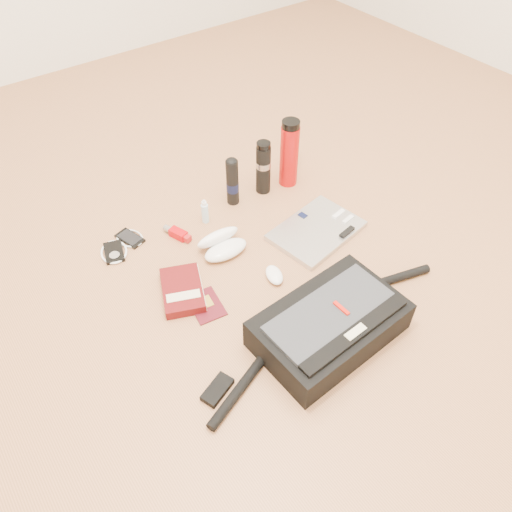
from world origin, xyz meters
The scene contains 14 objects.
ground centered at (0.00, 0.00, 0.00)m, with size 4.00×4.00×0.00m, color #A76F45.
messenger_bag centered at (-0.03, -0.27, 0.06)m, with size 0.94×0.30×0.13m.
laptop centered at (0.26, 0.11, 0.01)m, with size 0.37×0.28×0.03m.
book centered at (-0.30, 0.15, 0.02)m, with size 0.20×0.24×0.04m.
passport centered at (-0.27, 0.06, 0.00)m, with size 0.12×0.15×0.01m.
mouse centered at (-0.01, 0.02, 0.02)m, with size 0.08×0.11×0.03m.
sunglasses_case centered at (-0.08, 0.24, 0.03)m, with size 0.18×0.15×0.10m.
ipod centered at (-0.41, 0.47, 0.01)m, with size 0.12×0.13×0.01m.
phone centered at (-0.33, 0.50, 0.01)m, with size 0.11×0.12×0.01m.
inhaler centered at (-0.18, 0.41, 0.02)m, with size 0.06×0.12×0.03m.
spray_bottle centered at (-0.04, 0.42, 0.05)m, with size 0.04×0.04×0.10m.
aerosol_can centered at (0.11, 0.45, 0.10)m, with size 0.07×0.07×0.21m.
thermos_black centered at (0.25, 0.44, 0.12)m, with size 0.07×0.07×0.23m.
thermos_red centered at (0.37, 0.42, 0.14)m, with size 0.09×0.09×0.29m.
Camera 1 is at (-0.75, -0.87, 1.30)m, focal length 35.00 mm.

